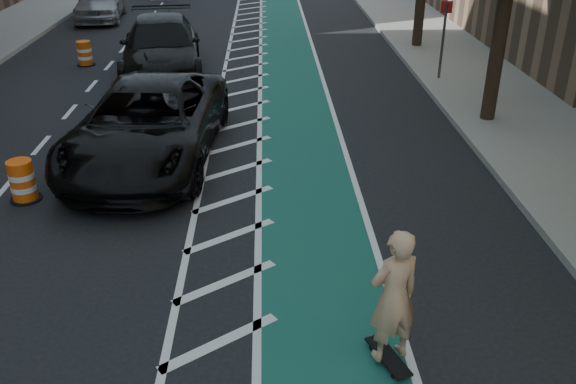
{
  "coord_description": "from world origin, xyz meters",
  "views": [
    {
      "loc": [
        2.18,
        -6.47,
        5.53
      ],
      "look_at": [
        2.51,
        2.33,
        1.1
      ],
      "focal_mm": 38.0,
      "sensor_mm": 36.0,
      "label": 1
    }
  ],
  "objects_px": {
    "suv_near": "(148,123)",
    "suv_far": "(161,47)",
    "barrel_a": "(23,182)",
    "skateboarder": "(394,297)"
  },
  "relations": [
    {
      "from": "suv_near",
      "to": "suv_far",
      "type": "distance_m",
      "value": 7.07
    },
    {
      "from": "suv_far",
      "to": "barrel_a",
      "type": "height_order",
      "value": "suv_far"
    },
    {
      "from": "suv_far",
      "to": "barrel_a",
      "type": "relative_size",
      "value": 7.36
    },
    {
      "from": "suv_far",
      "to": "skateboarder",
      "type": "bearing_deg",
      "value": -77.61
    },
    {
      "from": "skateboarder",
      "to": "barrel_a",
      "type": "xyz_separation_m",
      "value": [
        -6.28,
        4.82,
        -0.65
      ]
    },
    {
      "from": "suv_near",
      "to": "suv_far",
      "type": "bearing_deg",
      "value": 100.55
    },
    {
      "from": "suv_near",
      "to": "barrel_a",
      "type": "relative_size",
      "value": 7.49
    },
    {
      "from": "suv_near",
      "to": "suv_far",
      "type": "height_order",
      "value": "suv_far"
    },
    {
      "from": "skateboarder",
      "to": "barrel_a",
      "type": "bearing_deg",
      "value": -57.57
    },
    {
      "from": "barrel_a",
      "to": "skateboarder",
      "type": "bearing_deg",
      "value": -37.5
    }
  ]
}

